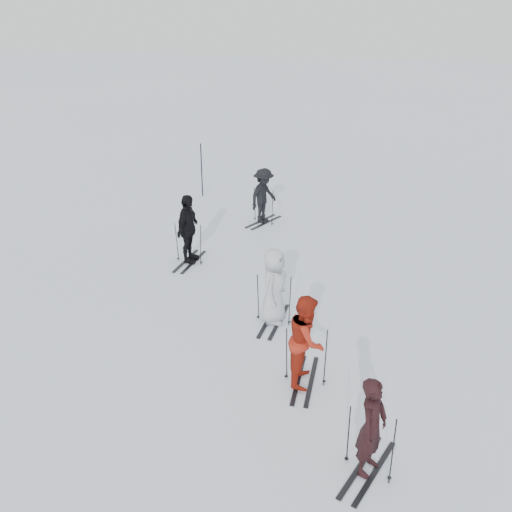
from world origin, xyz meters
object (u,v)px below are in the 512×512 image
(skier_uphill_left, at_px, (188,230))
(skier_uphill_far, at_px, (264,196))
(skier_grey, at_px, (274,287))
(piste_marker, at_px, (202,170))
(skier_red, at_px, (307,341))
(skier_near_dark, at_px, (372,428))

(skier_uphill_left, relative_size, skier_uphill_far, 1.08)
(skier_grey, bearing_deg, piste_marker, 31.88)
(skier_grey, bearing_deg, skier_red, -149.17)
(skier_uphill_far, bearing_deg, skier_grey, -140.44)
(skier_uphill_far, bearing_deg, skier_near_dark, -133.94)
(skier_near_dark, relative_size, skier_uphill_far, 0.94)
(skier_red, relative_size, skier_uphill_far, 1.02)
(skier_red, distance_m, skier_uphill_left, 6.09)
(skier_near_dark, distance_m, piste_marker, 14.01)
(skier_red, bearing_deg, skier_uphill_left, 39.75)
(skier_near_dark, distance_m, skier_red, 2.42)
(skier_uphill_left, bearing_deg, skier_red, -133.95)
(skier_uphill_left, xyz_separation_m, piste_marker, (-1.70, 5.56, 0.02))
(skier_red, bearing_deg, skier_grey, 26.17)
(skier_red, distance_m, piste_marker, 11.60)
(skier_uphill_far, height_order, piste_marker, piste_marker)
(skier_uphill_left, bearing_deg, skier_uphill_far, -15.72)
(skier_uphill_left, xyz_separation_m, skier_uphill_far, (1.19, 3.52, -0.07))
(piste_marker, bearing_deg, skier_grey, -59.45)
(skier_near_dark, distance_m, skier_grey, 4.69)
(skier_red, xyz_separation_m, skier_grey, (-1.12, 1.98, -0.02))
(skier_near_dark, bearing_deg, skier_uphill_far, 41.32)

